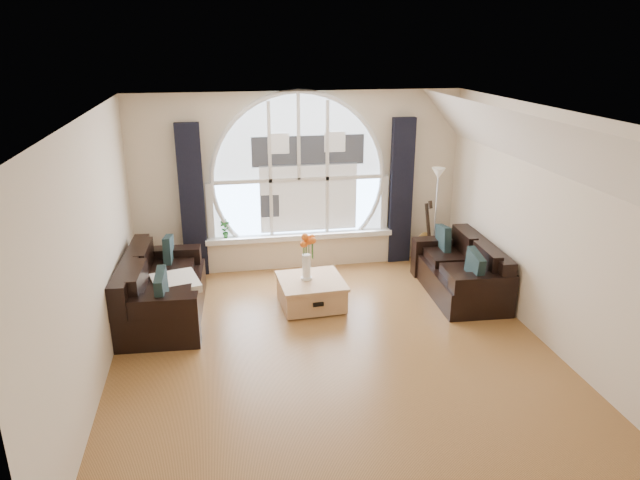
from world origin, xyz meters
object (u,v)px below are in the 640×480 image
(floor_lamp, at_px, (435,219))
(guitar, at_px, (426,231))
(coffee_chest, at_px, (311,291))
(potted_plant, at_px, (225,229))
(sofa_left, at_px, (163,288))
(vase_flowers, at_px, (306,252))
(sofa_right, at_px, (460,267))

(floor_lamp, relative_size, guitar, 1.51)
(coffee_chest, bearing_deg, potted_plant, 124.28)
(floor_lamp, xyz_separation_m, potted_plant, (-3.18, 0.44, -0.10))
(sofa_left, distance_m, floor_lamp, 4.14)
(sofa_left, height_order, coffee_chest, sofa_left)
(coffee_chest, height_order, floor_lamp, floor_lamp)
(coffee_chest, relative_size, vase_flowers, 1.21)
(sofa_left, relative_size, floor_lamp, 1.17)
(sofa_right, bearing_deg, floor_lamp, 93.83)
(sofa_left, distance_m, coffee_chest, 1.93)
(sofa_right, distance_m, vase_flowers, 2.20)
(sofa_left, bearing_deg, vase_flowers, 3.08)
(vase_flowers, xyz_separation_m, potted_plant, (-1.03, 1.38, -0.07))
(floor_lamp, bearing_deg, sofa_right, -88.70)
(guitar, bearing_deg, coffee_chest, -171.67)
(coffee_chest, bearing_deg, sofa_left, 175.82)
(sofa_right, height_order, floor_lamp, floor_lamp)
(vase_flowers, relative_size, guitar, 0.66)
(sofa_right, xyz_separation_m, potted_plant, (-3.20, 1.41, 0.30))
(sofa_right, height_order, potted_plant, potted_plant)
(floor_lamp, xyz_separation_m, guitar, (-0.04, 0.24, -0.27))
(sofa_right, distance_m, guitar, 1.22)
(vase_flowers, bearing_deg, coffee_chest, -30.02)
(coffee_chest, xyz_separation_m, floor_lamp, (2.09, 0.98, 0.59))
(guitar, bearing_deg, vase_flowers, -173.03)
(potted_plant, bearing_deg, sofa_left, -120.98)
(sofa_left, distance_m, sofa_right, 4.03)
(sofa_left, xyz_separation_m, floor_lamp, (4.01, 0.95, 0.40))
(sofa_right, bearing_deg, sofa_left, -177.75)
(vase_flowers, distance_m, floor_lamp, 2.35)
(vase_flowers, height_order, floor_lamp, floor_lamp)
(sofa_right, xyz_separation_m, guitar, (-0.06, 1.21, 0.13))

